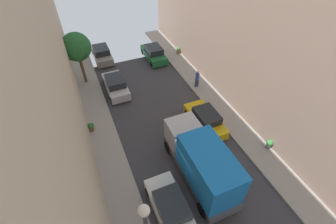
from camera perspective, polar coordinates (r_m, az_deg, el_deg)
ground at (r=16.49m, az=6.74°, el=-14.27°), size 32.00×32.00×0.00m
sidewalk_left at (r=15.57m, az=-10.71°, el=-20.10°), size 2.00×44.00×0.15m
sidewalk_right at (r=18.63m, az=20.54°, el=-8.23°), size 2.00×44.00×0.15m
parked_car_left_2 at (r=14.38m, az=0.66°, el=-22.30°), size 1.78×4.20×1.57m
parked_car_left_3 at (r=22.61m, az=-12.60°, el=6.41°), size 1.78×4.20×1.57m
parked_car_left_4 at (r=28.06m, az=-15.82°, el=13.45°), size 1.78×4.20×1.57m
parked_car_right_1 at (r=18.79m, az=9.07°, el=-1.85°), size 1.78×4.20×1.57m
parked_car_right_2 at (r=27.19m, az=-3.48°, el=14.04°), size 1.78×4.20×1.57m
delivery_truck at (r=14.81m, az=8.14°, el=-11.80°), size 2.26×6.60×3.38m
pedestrian at (r=22.55m, az=7.13°, el=8.18°), size 0.40×0.36×1.72m
street_tree_0 at (r=23.07m, az=-21.39°, el=14.46°), size 2.58×2.58×5.03m
potted_plant_0 at (r=28.15m, az=2.49°, el=14.83°), size 0.40×0.40×0.81m
potted_plant_1 at (r=18.57m, az=23.43°, el=-7.05°), size 0.48×0.48×0.79m
potted_plant_2 at (r=19.20m, az=-18.21°, el=-3.36°), size 0.49×0.49×0.75m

